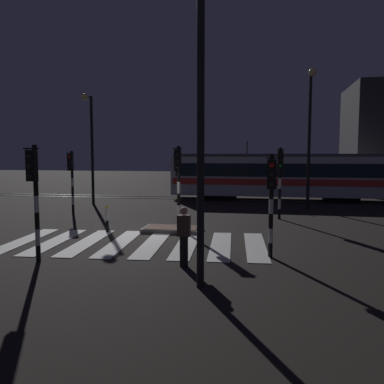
# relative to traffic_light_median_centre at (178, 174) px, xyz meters

# --- Properties ---
(ground_plane) EXTENTS (120.00, 120.00, 0.00)m
(ground_plane) POSITION_rel_traffic_light_median_centre_xyz_m (-0.86, -1.45, -2.34)
(ground_plane) COLOR black
(rail_near) EXTENTS (80.00, 0.12, 0.03)m
(rail_near) POSITION_rel_traffic_light_median_centre_xyz_m (-0.86, 11.25, -2.33)
(rail_near) COLOR #59595E
(rail_near) RESTS_ON ground
(rail_far) EXTENTS (80.00, 0.12, 0.03)m
(rail_far) POSITION_rel_traffic_light_median_centre_xyz_m (-0.86, 12.69, -2.33)
(rail_far) COLOR #59595E
(rail_far) RESTS_ON ground
(crosswalk_zebra) EXTENTS (9.51, 5.20, 0.02)m
(crosswalk_zebra) POSITION_rel_traffic_light_median_centre_xyz_m (-0.86, -3.08, -2.33)
(crosswalk_zebra) COLOR silver
(crosswalk_zebra) RESTS_ON ground
(traffic_island) EXTENTS (2.40, 1.36, 0.18)m
(traffic_island) POSITION_rel_traffic_light_median_centre_xyz_m (-0.13, -0.57, -2.25)
(traffic_island) COLOR slate
(traffic_island) RESTS_ON ground
(traffic_light_median_centre) EXTENTS (0.36, 0.42, 3.55)m
(traffic_light_median_centre) POSITION_rel_traffic_light_median_centre_xyz_m (0.00, 0.00, 0.00)
(traffic_light_median_centre) COLOR black
(traffic_light_median_centre) RESTS_ON ground
(traffic_light_kerb_mid_left) EXTENTS (0.36, 0.42, 3.46)m
(traffic_light_kerb_mid_left) POSITION_rel_traffic_light_median_centre_xyz_m (-2.94, -6.03, -0.06)
(traffic_light_kerb_mid_left) COLOR black
(traffic_light_kerb_mid_left) RESTS_ON ground
(traffic_light_corner_near_right) EXTENTS (0.36, 0.42, 3.19)m
(traffic_light_corner_near_right) POSITION_rel_traffic_light_median_centre_xyz_m (3.85, -4.22, -0.24)
(traffic_light_corner_near_right) COLOR black
(traffic_light_corner_near_right) RESTS_ON ground
(traffic_light_corner_far_right) EXTENTS (0.36, 0.42, 3.53)m
(traffic_light_corner_far_right) POSITION_rel_traffic_light_median_centre_xyz_m (4.34, 3.42, -0.01)
(traffic_light_corner_far_right) COLOR black
(traffic_light_corner_far_right) RESTS_ON ground
(traffic_light_corner_far_left) EXTENTS (0.36, 0.42, 3.38)m
(traffic_light_corner_far_left) POSITION_rel_traffic_light_median_centre_xyz_m (-6.64, 3.36, -0.11)
(traffic_light_corner_far_left) COLOR black
(traffic_light_corner_far_left) RESTS_ON ground
(street_lamp_near_kerb) EXTENTS (0.44, 1.21, 7.53)m
(street_lamp_near_kerb) POSITION_rel_traffic_light_median_centre_xyz_m (2.18, -7.56, 2.40)
(street_lamp_near_kerb) COLOR black
(street_lamp_near_kerb) RESTS_ON ground
(street_lamp_trackside_right) EXTENTS (0.44, 1.21, 7.94)m
(street_lamp_trackside_right) POSITION_rel_traffic_light_median_centre_xyz_m (6.09, 7.46, 2.62)
(street_lamp_trackside_right) COLOR black
(street_lamp_trackside_right) RESTS_ON ground
(street_lamp_trackside_left) EXTENTS (0.44, 1.21, 6.92)m
(street_lamp_trackside_left) POSITION_rel_traffic_light_median_centre_xyz_m (-7.33, 7.29, 2.07)
(street_lamp_trackside_left) COLOR black
(street_lamp_trackside_left) RESTS_ON ground
(tram) EXTENTS (15.14, 2.58, 4.15)m
(tram) POSITION_rel_traffic_light_median_centre_xyz_m (4.54, 11.96, -0.60)
(tram) COLOR silver
(tram) RESTS_ON ground
(pedestrian_waiting_at_kerb) EXTENTS (0.36, 0.24, 1.71)m
(pedestrian_waiting_at_kerb) POSITION_rel_traffic_light_median_centre_xyz_m (1.43, -5.66, -1.47)
(pedestrian_waiting_at_kerb) COLOR black
(pedestrian_waiting_at_kerb) RESTS_ON ground
(bollard_island_edge) EXTENTS (0.12, 0.12, 1.11)m
(bollard_island_edge) POSITION_rel_traffic_light_median_centre_xyz_m (-2.68, -1.32, -1.78)
(bollard_island_edge) COLOR black
(bollard_island_edge) RESTS_ON ground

